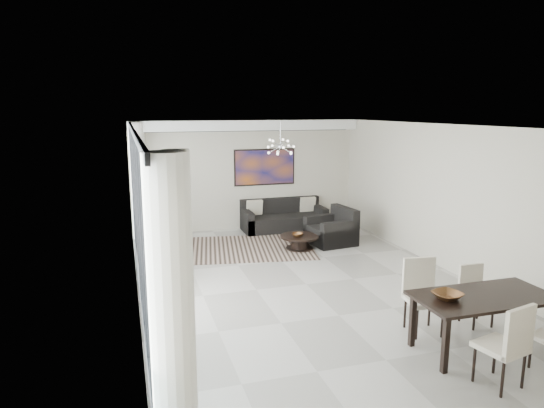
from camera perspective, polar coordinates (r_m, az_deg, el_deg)
name	(u,v)px	position (r m, az deg, el deg)	size (l,w,h in m)	color
room_shell	(331,206)	(8.88, 6.96, -0.25)	(6.00, 9.00, 2.90)	#A8A39B
window_wall	(143,217)	(8.14, -14.93, -1.48)	(0.37, 8.95, 2.90)	white
soffit	(248,125)	(12.64, -2.86, 9.23)	(5.98, 0.40, 0.26)	white
painting	(265,167)	(13.02, -0.86, 4.36)	(1.68, 0.04, 0.98)	#A65017
chandelier	(280,147)	(11.02, 0.99, 6.77)	(0.66, 0.66, 0.71)	silver
rug	(250,248)	(11.34, -2.64, -5.17)	(2.89, 2.22, 0.01)	black
coffee_table	(300,241)	(11.24, 3.26, -4.42)	(0.90, 0.90, 0.32)	black
bowl_coffee	(298,235)	(11.11, 3.02, -3.65)	(0.26, 0.26, 0.08)	brown
sofa_main	(284,219)	(13.00, 1.37, -1.82)	(2.22, 0.91, 0.81)	black
loveseat	(154,239)	(11.36, -13.70, -4.07)	(0.90, 1.60, 0.80)	black
armchair	(332,231)	(11.75, 7.10, -3.21)	(1.09, 1.13, 0.86)	black
side_table	(150,232)	(11.78, -14.18, -3.22)	(0.37, 0.37, 0.51)	black
tv_console	(149,268)	(9.59, -14.27, -7.26)	(0.40, 1.41, 0.44)	black
television	(156,239)	(9.49, -13.47, -3.97)	(1.14, 0.15, 0.65)	gray
dining_table	(484,301)	(7.11, 23.65, -10.46)	(1.87, 0.95, 0.77)	black
dining_chair_sw	(509,341)	(6.33, 26.14, -14.25)	(0.57, 0.57, 1.05)	beige
dining_chair_nw	(422,289)	(7.46, 17.18, -9.59)	(0.55, 0.55, 1.07)	beige
dining_chair_ne	(474,290)	(8.01, 22.66, -9.35)	(0.42, 0.42, 0.89)	beige
bowl_dining	(447,296)	(6.77, 19.93, -10.10)	(0.37, 0.37, 0.09)	brown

